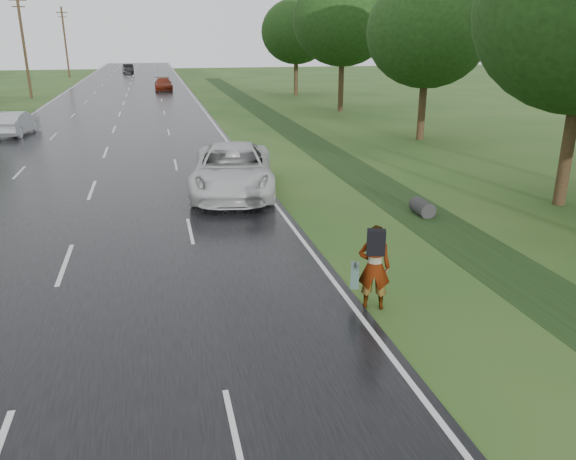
# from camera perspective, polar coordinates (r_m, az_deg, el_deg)

# --- Properties ---
(road) EXTENTS (14.00, 180.00, 0.04)m
(road) POSITION_cam_1_polar(r_m,az_deg,el_deg) (52.49, -16.49, 11.88)
(road) COLOR black
(road) RESTS_ON ground
(edge_stripe_east) EXTENTS (0.12, 180.00, 0.01)m
(edge_stripe_east) POSITION_cam_1_polar(r_m,az_deg,el_deg) (52.58, -8.98, 12.45)
(edge_stripe_east) COLOR silver
(edge_stripe_east) RESTS_ON road
(edge_stripe_west) EXTENTS (0.12, 180.00, 0.01)m
(edge_stripe_west) POSITION_cam_1_polar(r_m,az_deg,el_deg) (53.26, -23.88, 11.17)
(edge_stripe_west) COLOR silver
(edge_stripe_west) RESTS_ON road
(center_line) EXTENTS (0.12, 180.00, 0.01)m
(center_line) POSITION_cam_1_polar(r_m,az_deg,el_deg) (52.49, -16.49, 11.90)
(center_line) COLOR silver
(center_line) RESTS_ON road
(drainage_ditch) EXTENTS (2.20, 120.00, 0.56)m
(drainage_ditch) POSITION_cam_1_polar(r_m,az_deg,el_deg) (27.90, 5.52, 6.87)
(drainage_ditch) COLOR black
(drainage_ditch) RESTS_ON ground
(utility_pole_far) EXTENTS (1.60, 0.26, 10.00)m
(utility_pole_far) POSITION_cam_1_polar(r_m,az_deg,el_deg) (63.22, -25.26, 16.71)
(utility_pole_far) COLOR #342315
(utility_pole_far) RESTS_ON ground
(utility_pole_distant) EXTENTS (1.60, 0.26, 10.00)m
(utility_pole_distant) POSITION_cam_1_polar(r_m,az_deg,el_deg) (92.86, -21.69, 17.36)
(utility_pole_distant) COLOR #342315
(utility_pole_distant) RESTS_ON ground
(tree_east_c) EXTENTS (7.00, 7.00, 9.29)m
(tree_east_c) POSITION_cam_1_polar(r_m,az_deg,el_deg) (34.77, 14.02, 18.94)
(tree_east_c) COLOR #342315
(tree_east_c) RESTS_ON ground
(tree_east_d) EXTENTS (8.00, 8.00, 10.76)m
(tree_east_d) POSITION_cam_1_polar(r_m,az_deg,el_deg) (47.59, 5.60, 20.49)
(tree_east_d) COLOR #342315
(tree_east_d) RESTS_ON ground
(tree_east_f) EXTENTS (7.20, 7.20, 9.62)m
(tree_east_f) POSITION_cam_1_polar(r_m,az_deg,el_deg) (60.94, 0.83, 19.50)
(tree_east_f) COLOR #342315
(tree_east_f) RESTS_ON ground
(pedestrian) EXTENTS (0.97, 0.99, 1.99)m
(pedestrian) POSITION_cam_1_polar(r_m,az_deg,el_deg) (12.70, 8.64, -3.64)
(pedestrian) COLOR #A5998C
(pedestrian) RESTS_ON ground
(white_pickup) EXTENTS (4.06, 7.07, 1.85)m
(white_pickup) POSITION_cam_1_polar(r_m,az_deg,el_deg) (22.17, -5.63, 6.15)
(white_pickup) COLOR silver
(white_pickup) RESTS_ON road
(silver_sedan) EXTENTS (2.20, 4.60, 1.45)m
(silver_sedan) POSITION_cam_1_polar(r_m,az_deg,el_deg) (39.56, -25.93, 9.75)
(silver_sedan) COLOR #979B9F
(silver_sedan) RESTS_ON road
(far_car_red) EXTENTS (1.99, 4.81, 1.39)m
(far_car_red) POSITION_cam_1_polar(r_m,az_deg,el_deg) (67.80, -12.54, 14.26)
(far_car_red) COLOR maroon
(far_car_red) RESTS_ON road
(far_car_dark) EXTENTS (2.07, 4.75, 1.52)m
(far_car_dark) POSITION_cam_1_polar(r_m,az_deg,el_deg) (101.87, -15.97, 15.49)
(far_car_dark) COLOR black
(far_car_dark) RESTS_ON road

